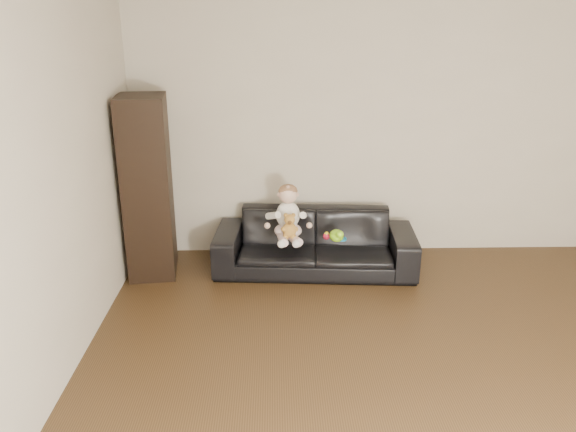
{
  "coord_description": "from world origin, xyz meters",
  "views": [
    {
      "loc": [
        -1.06,
        -2.89,
        2.38
      ],
      "look_at": [
        -0.93,
        2.16,
        0.6
      ],
      "focal_mm": 35.0,
      "sensor_mm": 36.0,
      "label": 1
    }
  ],
  "objects_px": {
    "sofa": "(315,242)",
    "toy_blue_disc": "(341,239)",
    "teddy_bear": "(290,226)",
    "toy_green": "(337,236)",
    "toy_rattle": "(327,236)",
    "cabinet": "(148,187)",
    "baby": "(288,215)"
  },
  "relations": [
    {
      "from": "sofa",
      "to": "toy_blue_disc",
      "type": "distance_m",
      "value": 0.31
    },
    {
      "from": "sofa",
      "to": "toy_rattle",
      "type": "height_order",
      "value": "sofa"
    },
    {
      "from": "baby",
      "to": "teddy_bear",
      "type": "relative_size",
      "value": 2.19
    },
    {
      "from": "cabinet",
      "to": "sofa",
      "type": "bearing_deg",
      "value": -6.91
    },
    {
      "from": "toy_green",
      "to": "toy_blue_disc",
      "type": "relative_size",
      "value": 1.61
    },
    {
      "from": "sofa",
      "to": "cabinet",
      "type": "height_order",
      "value": "cabinet"
    },
    {
      "from": "teddy_bear",
      "to": "toy_rattle",
      "type": "xyz_separation_m",
      "value": [
        0.36,
        0.11,
        -0.15
      ]
    },
    {
      "from": "toy_green",
      "to": "toy_rattle",
      "type": "xyz_separation_m",
      "value": [
        -0.09,
        0.05,
        -0.02
      ]
    },
    {
      "from": "teddy_bear",
      "to": "toy_rattle",
      "type": "distance_m",
      "value": 0.4
    },
    {
      "from": "baby",
      "to": "toy_blue_disc",
      "type": "xyz_separation_m",
      "value": [
        0.51,
        -0.06,
        -0.23
      ]
    },
    {
      "from": "cabinet",
      "to": "baby",
      "type": "xyz_separation_m",
      "value": [
        1.33,
        -0.11,
        -0.25
      ]
    },
    {
      "from": "cabinet",
      "to": "baby",
      "type": "height_order",
      "value": "cabinet"
    },
    {
      "from": "teddy_bear",
      "to": "toy_blue_disc",
      "type": "bearing_deg",
      "value": -6.22
    },
    {
      "from": "baby",
      "to": "toy_rattle",
      "type": "relative_size",
      "value": 7.79
    },
    {
      "from": "cabinet",
      "to": "teddy_bear",
      "type": "xyz_separation_m",
      "value": [
        1.34,
        -0.27,
        -0.3
      ]
    },
    {
      "from": "sofa",
      "to": "toy_rattle",
      "type": "bearing_deg",
      "value": -53.44
    },
    {
      "from": "toy_green",
      "to": "toy_rattle",
      "type": "distance_m",
      "value": 0.1
    },
    {
      "from": "sofa",
      "to": "toy_green",
      "type": "xyz_separation_m",
      "value": [
        0.19,
        -0.2,
        0.15
      ]
    },
    {
      "from": "sofa",
      "to": "baby",
      "type": "relative_size",
      "value": 3.7
    },
    {
      "from": "cabinet",
      "to": "toy_rattle",
      "type": "bearing_deg",
      "value": -12.17
    },
    {
      "from": "toy_rattle",
      "to": "sofa",
      "type": "bearing_deg",
      "value": 122.59
    },
    {
      "from": "sofa",
      "to": "toy_green",
      "type": "bearing_deg",
      "value": -42.81
    },
    {
      "from": "toy_rattle",
      "to": "toy_blue_disc",
      "type": "xyz_separation_m",
      "value": [
        0.14,
        -0.01,
        -0.03
      ]
    },
    {
      "from": "sofa",
      "to": "cabinet",
      "type": "distance_m",
      "value": 1.7
    },
    {
      "from": "sofa",
      "to": "baby",
      "type": "bearing_deg",
      "value": -153.91
    },
    {
      "from": "toy_rattle",
      "to": "toy_green",
      "type": "bearing_deg",
      "value": -27.07
    },
    {
      "from": "toy_green",
      "to": "sofa",
      "type": "bearing_deg",
      "value": 133.22
    },
    {
      "from": "teddy_bear",
      "to": "toy_green",
      "type": "bearing_deg",
      "value": -9.4
    },
    {
      "from": "sofa",
      "to": "teddy_bear",
      "type": "height_order",
      "value": "teddy_bear"
    },
    {
      "from": "sofa",
      "to": "cabinet",
      "type": "relative_size",
      "value": 1.13
    },
    {
      "from": "sofa",
      "to": "toy_blue_disc",
      "type": "xyz_separation_m",
      "value": [
        0.24,
        -0.17,
        0.1
      ]
    },
    {
      "from": "teddy_bear",
      "to": "toy_green",
      "type": "distance_m",
      "value": 0.47
    }
  ]
}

